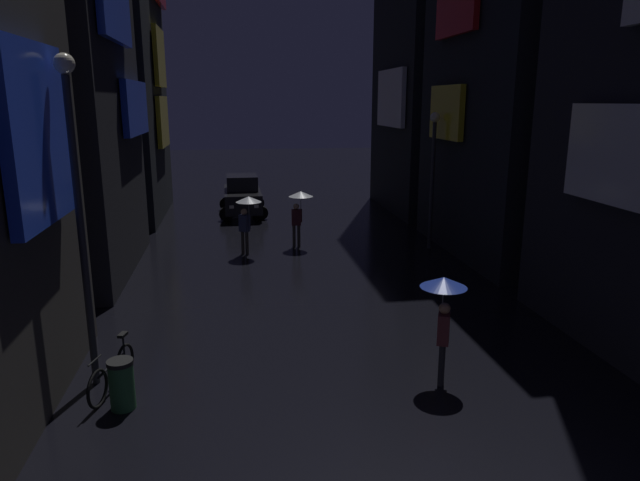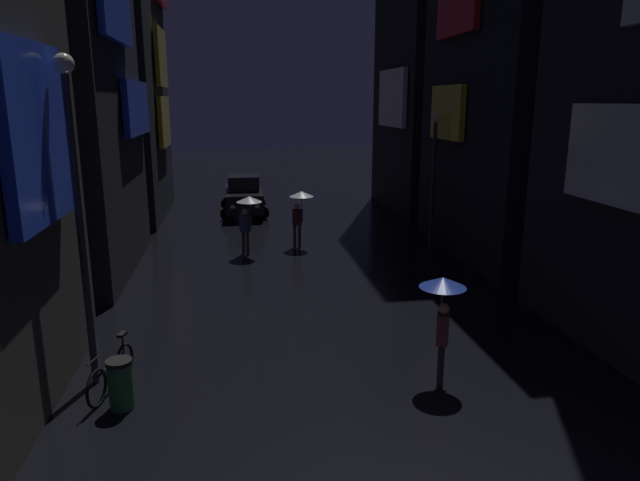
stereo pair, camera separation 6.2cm
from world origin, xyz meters
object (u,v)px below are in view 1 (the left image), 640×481
object	(u,v)px
bicycle_parked_at_storefront	(112,373)
streetlamp_right_far	(433,164)
pedestrian_midstreet_left_clear	(299,203)
streetlamp_left_near	(77,190)
car_distant	(242,196)
pedestrian_midstreet_centre_clear	(247,209)
trash_bin	(122,384)
pedestrian_foreground_right_blue	(443,301)

from	to	relation	value
bicycle_parked_at_storefront	streetlamp_right_far	xyz separation A→B (m)	(9.60, 9.54, 2.78)
pedestrian_midstreet_left_clear	streetlamp_left_near	xyz separation A→B (m)	(-5.21, -10.04, 2.14)
streetlamp_right_far	car_distant	bearing A→B (deg)	131.87
bicycle_parked_at_storefront	streetlamp_right_far	distance (m)	13.81
pedestrian_midstreet_left_clear	streetlamp_left_near	bearing A→B (deg)	-117.41
pedestrian_midstreet_centre_clear	streetlamp_right_far	bearing A→B (deg)	-0.61
pedestrian_midstreet_centre_clear	bicycle_parked_at_storefront	size ratio (longest dim) A/B	1.20
streetlamp_left_near	trash_bin	size ratio (longest dim) A/B	6.65
streetlamp_right_far	trash_bin	world-z (taller)	streetlamp_right_far
trash_bin	bicycle_parked_at_storefront	bearing A→B (deg)	114.12
pedestrian_foreground_right_blue	streetlamp_left_near	world-z (taller)	streetlamp_left_near
pedestrian_foreground_right_blue	pedestrian_midstreet_centre_clear	bearing A→B (deg)	108.78
pedestrian_midstreet_centre_clear	pedestrian_midstreet_left_clear	size ratio (longest dim) A/B	1.00
streetlamp_right_far	trash_bin	xyz separation A→B (m)	(-9.30, -10.20, -2.70)
pedestrian_midstreet_left_clear	car_distant	world-z (taller)	pedestrian_midstreet_left_clear
pedestrian_midstreet_left_clear	bicycle_parked_at_storefront	xyz separation A→B (m)	(-4.80, -10.46, -1.28)
car_distant	streetlamp_left_near	size ratio (longest dim) A/B	0.67
pedestrian_midstreet_centre_clear	streetlamp_right_far	distance (m)	6.91
car_distant	streetlamp_right_far	xyz separation A→B (m)	(6.78, -7.57, 2.24)
pedestrian_midstreet_centre_clear	car_distant	bearing A→B (deg)	90.28
pedestrian_foreground_right_blue	trash_bin	size ratio (longest dim) A/B	2.28
streetlamp_left_near	streetlamp_right_far	world-z (taller)	streetlamp_left_near
streetlamp_right_far	pedestrian_midstreet_centre_clear	bearing A→B (deg)	179.39
bicycle_parked_at_storefront	pedestrian_foreground_right_blue	bearing A→B (deg)	-4.71
pedestrian_midstreet_left_clear	bicycle_parked_at_storefront	size ratio (longest dim) A/B	1.20
pedestrian_midstreet_left_clear	trash_bin	distance (m)	12.06
streetlamp_left_near	trash_bin	xyz separation A→B (m)	(0.70, -1.08, -3.34)
car_distant	streetlamp_left_near	bearing A→B (deg)	-100.92
car_distant	streetlamp_right_far	bearing A→B (deg)	-48.13
streetlamp_right_far	trash_bin	size ratio (longest dim) A/B	5.37
pedestrian_foreground_right_blue	pedestrian_midstreet_left_clear	bearing A→B (deg)	97.73
trash_bin	pedestrian_midstreet_left_clear	bearing A→B (deg)	67.94
trash_bin	pedestrian_midstreet_centre_clear	bearing A→B (deg)	76.03
trash_bin	streetlamp_left_near	bearing A→B (deg)	122.94
streetlamp_left_near	trash_bin	distance (m)	3.58
pedestrian_midstreet_centre_clear	trash_bin	size ratio (longest dim) A/B	2.28
pedestrian_midstreet_centre_clear	pedestrian_midstreet_left_clear	bearing A→B (deg)	23.57
pedestrian_midstreet_centre_clear	streetlamp_right_far	size ratio (longest dim) A/B	0.42
pedestrian_midstreet_centre_clear	pedestrian_foreground_right_blue	world-z (taller)	same
streetlamp_left_near	streetlamp_right_far	distance (m)	13.55
bicycle_parked_at_storefront	trash_bin	size ratio (longest dim) A/B	1.90
pedestrian_foreground_right_blue	streetlamp_right_far	size ratio (longest dim) A/B	0.42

